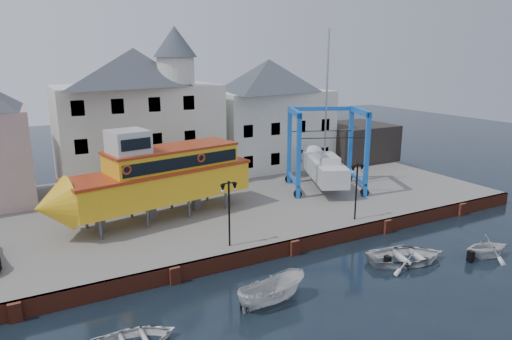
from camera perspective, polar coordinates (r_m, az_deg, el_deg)
name	(u,v)px	position (r m, az deg, el deg)	size (l,w,h in m)	color
ground	(294,255)	(30.08, 4.74, -10.51)	(140.00, 140.00, 0.00)	black
hardstanding	(223,201)	(38.93, -4.11, -3.92)	(44.00, 22.00, 1.00)	slate
quay_wall	(293,247)	(29.95, 4.65, -9.57)	(44.00, 0.47, 1.00)	maroon
building_white_main	(139,115)	(42.78, -14.42, 6.70)	(14.00, 8.30, 14.00)	silver
building_white_right	(269,113)	(48.63, 1.59, 7.08)	(12.00, 8.00, 11.20)	silver
shed_dark	(353,142)	(53.28, 12.03, 3.47)	(8.00, 7.00, 4.00)	black
lamp_post_left	(229,197)	(27.74, -3.40, -3.39)	(1.12, 0.32, 4.20)	black
lamp_post_right	(357,177)	(33.04, 12.51, -0.85)	(1.12, 0.32, 4.20)	black
tour_boat	(150,178)	(33.06, -13.10, -0.93)	(15.73, 6.42, 6.67)	#59595E
travel_lift	(323,162)	(41.16, 8.42, 0.98)	(7.83, 9.26, 13.72)	#1444B0
motorboat_a	(272,304)	(24.66, 1.95, -16.35)	(1.54, 4.09, 1.58)	silver
motorboat_b	(406,262)	(30.48, 18.25, -10.86)	(3.56, 4.99, 1.03)	silver
motorboat_c	(486,257)	(33.14, 26.85, -9.67)	(2.66, 3.08, 1.62)	silver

